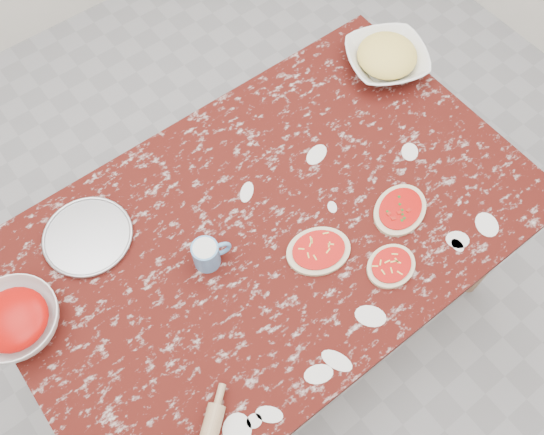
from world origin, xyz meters
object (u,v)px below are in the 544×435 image
(pizza_tray, at_px, (88,237))
(cheese_bowl, at_px, (386,60))
(flour_mug, at_px, (207,254))
(worktable, at_px, (272,237))
(sauce_bowl, at_px, (16,321))

(pizza_tray, distance_m, cheese_bowl, 1.16)
(cheese_bowl, distance_m, flour_mug, 0.95)
(worktable, bearing_deg, sauce_bowl, 166.78)
(flour_mug, bearing_deg, cheese_bowl, 14.64)
(sauce_bowl, bearing_deg, pizza_tray, 24.23)
(worktable, bearing_deg, cheese_bowl, 20.37)
(sauce_bowl, height_order, flour_mug, flour_mug)
(worktable, xyz_separation_m, flour_mug, (-0.22, 0.02, 0.13))
(pizza_tray, height_order, cheese_bowl, cheese_bowl)
(pizza_tray, distance_m, flour_mug, 0.37)
(worktable, height_order, sauce_bowl, sauce_bowl)
(worktable, relative_size, flour_mug, 13.80)
(worktable, distance_m, flour_mug, 0.25)
(sauce_bowl, relative_size, cheese_bowl, 0.90)
(pizza_tray, relative_size, sauce_bowl, 1.05)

